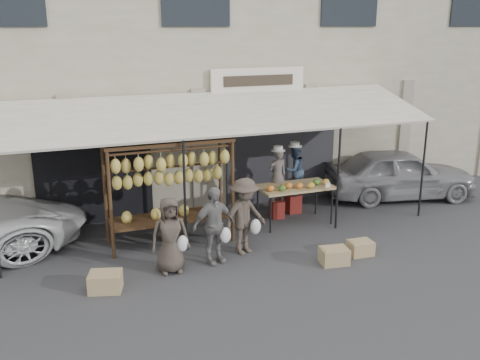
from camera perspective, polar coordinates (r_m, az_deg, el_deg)
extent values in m
plane|color=#2D2D30|center=(10.38, 1.37, -9.09)|extent=(90.00, 90.00, 0.00)
cube|color=#B6AE96|center=(15.63, -7.80, 12.62)|extent=(24.00, 6.00, 7.00)
cube|color=#232328|center=(13.82, 4.44, 2.82)|extent=(3.00, 0.10, 2.50)
cube|color=black|center=(12.60, -15.29, 0.97)|extent=(2.60, 0.10, 2.50)
cube|color=silver|center=(13.17, 1.93, 10.59)|extent=(2.40, 0.10, 0.60)
cube|color=silver|center=(11.70, -2.84, 7.15)|extent=(10.00, 2.34, 0.63)
cylinder|color=black|center=(10.68, -5.91, -1.80)|extent=(0.05, 0.05, 2.30)
cylinder|color=black|center=(12.02, 10.41, 0.06)|extent=(0.05, 0.05, 2.30)
cylinder|color=black|center=(13.33, 18.92, 1.03)|extent=(0.05, 0.05, 2.30)
cylinder|color=#3B2714|center=(10.57, -13.64, -2.67)|extent=(0.07, 0.07, 2.20)
cylinder|color=#3B2714|center=(11.12, -0.79, -1.26)|extent=(0.07, 0.07, 2.20)
cylinder|color=#3B2714|center=(11.32, -14.19, -1.44)|extent=(0.07, 0.07, 2.20)
cylinder|color=#3B2714|center=(11.84, -2.12, -0.18)|extent=(0.07, 0.07, 2.20)
cube|color=#3B2714|center=(10.87, -7.77, 4.18)|extent=(2.60, 0.90, 0.07)
cylinder|color=#3B2714|center=(10.56, -7.30, 3.18)|extent=(2.50, 0.05, 0.05)
cylinder|color=#3B2714|center=(11.22, -8.16, 3.92)|extent=(2.50, 0.05, 0.05)
cylinder|color=#3B2714|center=(10.99, -7.66, 1.37)|extent=(2.50, 0.05, 0.05)
cube|color=#3B2714|center=(11.32, -7.45, -4.02)|extent=(2.50, 0.80, 0.05)
ellipsoid|color=#DCCB5B|center=(10.42, -13.14, 1.44)|extent=(0.20, 0.18, 0.30)
ellipsoid|color=#DCCB5B|center=(10.60, -12.06, 1.49)|extent=(0.20, 0.18, 0.30)
ellipsoid|color=#DCCB5B|center=(10.48, -10.76, 1.66)|extent=(0.20, 0.18, 0.30)
ellipsoid|color=#DCCB5B|center=(10.66, -9.75, 1.95)|extent=(0.20, 0.18, 0.30)
ellipsoid|color=#DCCB5B|center=(10.58, -8.40, 1.60)|extent=(0.20, 0.18, 0.30)
ellipsoid|color=#DCCB5B|center=(10.76, -7.44, 2.01)|extent=(0.20, 0.18, 0.30)
ellipsoid|color=#DCCB5B|center=(10.66, -6.11, 2.07)|extent=(0.20, 0.18, 0.30)
ellipsoid|color=#DCCB5B|center=(10.86, -5.19, 2.26)|extent=(0.20, 0.18, 0.30)
ellipsoid|color=#DCCB5B|center=(10.78, -3.85, 2.22)|extent=(0.20, 0.18, 0.30)
ellipsoid|color=#DCCB5B|center=(10.99, -2.98, 2.35)|extent=(0.20, 0.18, 0.30)
ellipsoid|color=#DCCB5B|center=(10.91, -1.64, 2.50)|extent=(0.20, 0.18, 0.30)
ellipsoid|color=#DCCB5B|center=(10.87, -13.00, -0.30)|extent=(0.20, 0.18, 0.30)
ellipsoid|color=#DCCB5B|center=(10.90, -11.90, -0.27)|extent=(0.20, 0.18, 0.30)
ellipsoid|color=#DCCB5B|center=(10.93, -10.83, 0.04)|extent=(0.20, 0.18, 0.30)
ellipsoid|color=#DCCB5B|center=(10.96, -9.75, 0.14)|extent=(0.20, 0.18, 0.30)
ellipsoid|color=#DCCB5B|center=(11.00, -8.68, 0.24)|extent=(0.20, 0.18, 0.30)
ellipsoid|color=#DCCB5B|center=(11.06, -7.61, 0.10)|extent=(0.20, 0.18, 0.30)
ellipsoid|color=#DCCB5B|center=(11.10, -6.56, 0.28)|extent=(0.20, 0.18, 0.30)
ellipsoid|color=#DCCB5B|center=(11.15, -5.52, 0.48)|extent=(0.20, 0.18, 0.30)
ellipsoid|color=#DCCB5B|center=(11.21, -4.48, 0.42)|extent=(0.20, 0.18, 0.30)
ellipsoid|color=#DCCB5B|center=(11.27, -3.46, 0.55)|extent=(0.20, 0.18, 0.30)
ellipsoid|color=#DCCB5B|center=(11.32, -2.45, 0.80)|extent=(0.20, 0.18, 0.30)
cube|color=tan|center=(12.29, 5.89, -0.73)|extent=(1.70, 0.90, 0.05)
cylinder|color=black|center=(11.80, 3.28, -3.70)|extent=(0.04, 0.04, 0.85)
cylinder|color=black|center=(12.47, 9.76, -2.80)|extent=(0.04, 0.04, 0.85)
cylinder|color=black|center=(12.44, 1.89, -2.62)|extent=(0.04, 0.04, 0.85)
cylinder|color=black|center=(13.08, 8.13, -1.82)|extent=(0.04, 0.04, 0.85)
ellipsoid|color=orange|center=(11.81, 3.27, -0.89)|extent=(0.18, 0.14, 0.14)
ellipsoid|color=#477226|center=(11.85, 4.54, -0.86)|extent=(0.18, 0.14, 0.14)
ellipsoid|color=orange|center=(12.04, 5.21, -0.59)|extent=(0.18, 0.14, 0.14)
ellipsoid|color=orange|center=(12.07, 6.33, -0.59)|extent=(0.18, 0.14, 0.14)
ellipsoid|color=gold|center=(12.12, 7.56, -0.56)|extent=(0.18, 0.14, 0.14)
ellipsoid|color=#477226|center=(12.38, 8.14, -0.22)|extent=(0.18, 0.14, 0.14)
ellipsoid|color=gold|center=(12.43, 9.13, -0.19)|extent=(0.18, 0.14, 0.14)
imported|color=#625954|center=(12.55, 4.02, 0.50)|extent=(0.48, 0.34, 1.26)
imported|color=#344561|center=(12.94, 5.80, 1.07)|extent=(0.71, 0.62, 1.24)
imported|color=#40372F|center=(9.94, -7.48, -5.87)|extent=(0.73, 0.49, 1.45)
imported|color=slate|center=(10.22, -2.84, -4.87)|extent=(0.96, 0.57, 1.53)
imported|color=#443A31|center=(10.63, 0.49, -3.89)|extent=(1.15, 0.88, 1.57)
cube|color=maroon|center=(12.80, 3.94, -3.12)|extent=(0.31, 0.31, 0.42)
cube|color=maroon|center=(13.19, 5.70, -2.50)|extent=(0.35, 0.35, 0.45)
cube|color=tan|center=(10.55, 10.00, -7.98)|extent=(0.58, 0.47, 0.31)
cube|color=tan|center=(11.05, 12.70, -7.07)|extent=(0.49, 0.38, 0.29)
cube|color=tan|center=(9.69, -14.16, -10.48)|extent=(0.65, 0.56, 0.33)
imported|color=gray|center=(14.72, 16.63, 0.67)|extent=(4.17, 2.41, 1.33)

